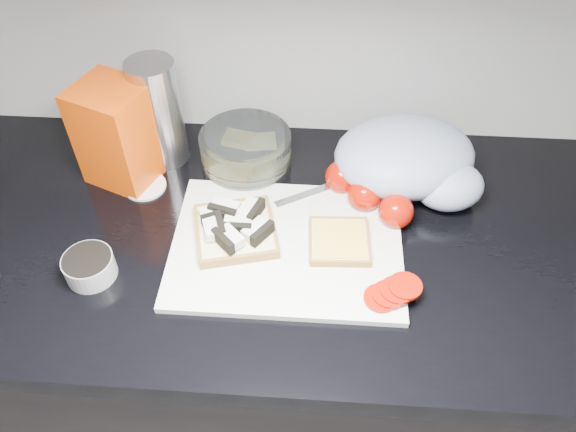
# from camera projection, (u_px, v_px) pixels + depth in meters

# --- Properties ---
(base_cabinet) EXTENTS (3.50, 0.60, 0.86)m
(base_cabinet) POSITION_uv_depth(u_px,v_px,m) (261.00, 358.00, 1.36)
(base_cabinet) COLOR black
(base_cabinet) RESTS_ON ground
(countertop) EXTENTS (3.50, 0.64, 0.04)m
(countertop) POSITION_uv_depth(u_px,v_px,m) (252.00, 235.00, 1.03)
(countertop) COLOR black
(countertop) RESTS_ON base_cabinet
(cutting_board) EXTENTS (0.40, 0.30, 0.01)m
(cutting_board) POSITION_uv_depth(u_px,v_px,m) (287.00, 246.00, 0.98)
(cutting_board) COLOR silver
(cutting_board) RESTS_ON countertop
(bread_left) EXTENTS (0.17, 0.17, 0.04)m
(bread_left) POSITION_uv_depth(u_px,v_px,m) (235.00, 228.00, 0.98)
(bread_left) COLOR #F9E6AF
(bread_left) RESTS_ON cutting_board
(bread_right) EXTENTS (0.11, 0.11, 0.02)m
(bread_right) POSITION_uv_depth(u_px,v_px,m) (339.00, 241.00, 0.97)
(bread_right) COLOR #F9E6AF
(bread_right) RESTS_ON cutting_board
(tomato_slices) EXTENTS (0.10, 0.08, 0.02)m
(tomato_slices) POSITION_uv_depth(u_px,v_px,m) (393.00, 292.00, 0.89)
(tomato_slices) COLOR #970F03
(tomato_slices) RESTS_ON cutting_board
(knife) EXTENTS (0.20, 0.12, 0.01)m
(knife) POSITION_uv_depth(u_px,v_px,m) (340.00, 182.00, 1.08)
(knife) COLOR silver
(knife) RESTS_ON cutting_board
(seed_tub) EXTENTS (0.08, 0.08, 0.04)m
(seed_tub) POSITION_uv_depth(u_px,v_px,m) (89.00, 266.00, 0.93)
(seed_tub) COLOR gray
(seed_tub) RESTS_ON countertop
(tub_lid) EXTENTS (0.09, 0.09, 0.01)m
(tub_lid) POSITION_uv_depth(u_px,v_px,m) (145.00, 186.00, 1.09)
(tub_lid) COLOR silver
(tub_lid) RESTS_ON countertop
(glass_bowl) EXTENTS (0.18, 0.18, 0.07)m
(glass_bowl) POSITION_uv_depth(u_px,v_px,m) (246.00, 151.00, 1.11)
(glass_bowl) COLOR silver
(glass_bowl) RESTS_ON countertop
(bread_bag) EXTENTS (0.16, 0.16, 0.20)m
(bread_bag) POSITION_uv_depth(u_px,v_px,m) (118.00, 134.00, 1.05)
(bread_bag) COLOR red
(bread_bag) RESTS_ON countertop
(steel_canister) EXTENTS (0.09, 0.09, 0.22)m
(steel_canister) POSITION_uv_depth(u_px,v_px,m) (159.00, 113.00, 1.08)
(steel_canister) COLOR #A3A3A8
(steel_canister) RESTS_ON countertop
(grocery_bag) EXTENTS (0.31, 0.27, 0.12)m
(grocery_bag) POSITION_uv_depth(u_px,v_px,m) (411.00, 160.00, 1.06)
(grocery_bag) COLOR #93A0B5
(grocery_bag) RESTS_ON countertop
(whole_tomatoes) EXTENTS (0.16, 0.15, 0.06)m
(whole_tomatoes) POSITION_uv_depth(u_px,v_px,m) (367.00, 194.00, 1.03)
(whole_tomatoes) COLOR #970F03
(whole_tomatoes) RESTS_ON countertop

